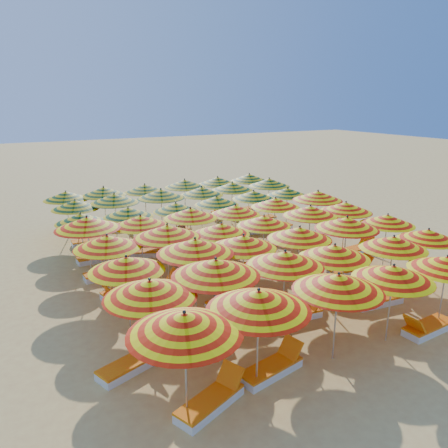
{
  "coord_description": "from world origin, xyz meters",
  "views": [
    {
      "loc": [
        -8.08,
        -14.49,
        6.49
      ],
      "look_at": [
        0.0,
        0.5,
        1.6
      ],
      "focal_mm": 35.0,
      "sensor_mm": 36.0,
      "label": 1
    }
  ],
  "objects_px": {
    "umbrella_25": "(141,221)",
    "lounger_8": "(232,300)",
    "umbrella_32": "(176,207)",
    "lounger_1": "(272,368)",
    "umbrella_1": "(258,300)",
    "lounger_15": "(99,257)",
    "lounger_5": "(201,344)",
    "lounger_7": "(378,300)",
    "umbrella_26": "(190,213)",
    "lounger_13": "(356,250)",
    "umbrella_38": "(161,194)",
    "beachgoer_b": "(184,251)",
    "umbrella_46": "(218,181)",
    "lounger_22": "(117,226)",
    "lounger_16": "(144,252)",
    "lounger_19": "(92,241)",
    "lounger_17": "(262,229)",
    "umbrella_33": "(217,201)",
    "umbrella_40": "(232,186)",
    "lounger_12": "(252,266)",
    "umbrella_22": "(310,211)",
    "umbrella_34": "(254,195)",
    "umbrella_43": "(104,191)",
    "umbrella_3": "(393,273)",
    "umbrella_17": "(387,220)",
    "umbrella_21": "(264,221)",
    "lounger_6": "(295,314)",
    "beachgoer_a": "(181,235)",
    "umbrella_6": "(150,289)",
    "umbrella_18": "(107,242)",
    "umbrella_23": "(346,207)",
    "umbrella_42": "(66,196)",
    "umbrella_45": "(185,184)",
    "lounger_21": "(260,219)",
    "umbrella_36": "(75,205)",
    "umbrella_24": "(87,223)",
    "umbrella_30": "(81,218)",
    "umbrella_8": "(285,259)",
    "lounger_23": "(225,212)",
    "umbrella_20": "(221,229)",
    "umbrella_7": "(216,268)",
    "umbrella_16": "(347,223)",
    "lounger_4": "(132,364)",
    "umbrella_11": "(428,235)",
    "umbrella_35": "(287,192)",
    "umbrella_37": "(114,198)",
    "umbrella_2": "(338,283)",
    "umbrella_41": "(269,182)",
    "lounger_11": "(155,287)",
    "umbrella_44": "(145,188)",
    "umbrella_4": "(447,263)",
    "umbrella_14": "(243,242)",
    "umbrella_15": "(300,233)",
    "umbrella_39": "(202,191)"
  },
  "relations": [
    {
      "from": "umbrella_45",
      "to": "umbrella_18",
      "type": "bearing_deg",
      "value": -127.59
    },
    {
      "from": "umbrella_24",
      "to": "umbrella_30",
      "type": "height_order",
      "value": "umbrella_24"
    },
    {
      "from": "umbrella_25",
      "to": "lounger_8",
      "type": "height_order",
      "value": "umbrella_25"
    },
    {
      "from": "umbrella_34",
      "to": "umbrella_42",
      "type": "height_order",
      "value": "umbrella_42"
    },
    {
      "from": "umbrella_17",
      "to": "umbrella_8",
      "type": "bearing_deg",
      "value": -163.01
    },
    {
      "from": "lounger_6",
      "to": "beachgoer_a",
      "type": "distance_m",
      "value": 7.39
    },
    {
      "from": "beachgoer_a",
      "to": "umbrella_25",
      "type": "bearing_deg",
      "value": 33.31
    },
    {
      "from": "umbrella_3",
      "to": "umbrella_34",
      "type": "bearing_deg",
      "value": 78.51
    },
    {
      "from": "umbrella_35",
      "to": "lounger_12",
      "type": "distance_m",
      "value": 6.26
    },
    {
      "from": "umbrella_11",
      "to": "lounger_23",
      "type": "xyz_separation_m",
      "value": [
        -1.5,
        12.2,
        -1.75
      ]
    },
    {
      "from": "umbrella_7",
      "to": "beachgoer_a",
      "type": "relative_size",
      "value": 2.07
    },
    {
      "from": "umbrella_14",
      "to": "umbrella_16",
      "type": "bearing_deg",
      "value": -3.73
    },
    {
      "from": "umbrella_32",
      "to": "umbrella_36",
      "type": "distance_m",
      "value": 4.5
    },
    {
      "from": "lounger_23",
      "to": "umbrella_20",
      "type": "bearing_deg",
      "value": 53.67
    },
    {
      "from": "umbrella_1",
      "to": "lounger_21",
      "type": "xyz_separation_m",
      "value": [
        7.86,
        12.02,
        -2.05
      ]
    },
    {
      "from": "umbrella_17",
      "to": "umbrella_21",
      "type": "bearing_deg",
      "value": 152.39
    },
    {
      "from": "lounger_5",
      "to": "lounger_7",
      "type": "bearing_deg",
      "value": 1.58
    },
    {
      "from": "umbrella_25",
      "to": "umbrella_41",
      "type": "height_order",
      "value": "umbrella_41"
    },
    {
      "from": "umbrella_38",
      "to": "beachgoer_b",
      "type": "bearing_deg",
      "value": -99.48
    },
    {
      "from": "umbrella_15",
      "to": "umbrella_17",
      "type": "relative_size",
      "value": 1.04
    },
    {
      "from": "umbrella_22",
      "to": "umbrella_45",
      "type": "height_order",
      "value": "umbrella_22"
    },
    {
      "from": "umbrella_16",
      "to": "umbrella_20",
      "type": "bearing_deg",
      "value": 151.03
    },
    {
      "from": "umbrella_18",
      "to": "umbrella_23",
      "type": "xyz_separation_m",
      "value": [
        10.01,
        -0.2,
        0.03
      ]
    },
    {
      "from": "lounger_15",
      "to": "umbrella_34",
      "type": "bearing_deg",
      "value": -1.55
    },
    {
      "from": "umbrella_1",
      "to": "lounger_15",
      "type": "bearing_deg",
      "value": 97.45
    },
    {
      "from": "lounger_16",
      "to": "lounger_19",
      "type": "relative_size",
      "value": 1.05
    },
    {
      "from": "lounger_21",
      "to": "beachgoer_a",
      "type": "relative_size",
      "value": 1.16
    },
    {
      "from": "umbrella_46",
      "to": "umbrella_43",
      "type": "bearing_deg",
      "value": -179.27
    },
    {
      "from": "umbrella_2",
      "to": "umbrella_22",
      "type": "xyz_separation_m",
      "value": [
        4.07,
        6.08,
        -0.03
      ]
    },
    {
      "from": "umbrella_21",
      "to": "umbrella_37",
      "type": "height_order",
      "value": "umbrella_37"
    },
    {
      "from": "umbrella_46",
      "to": "lounger_22",
      "type": "bearing_deg",
      "value": 179.28
    },
    {
      "from": "umbrella_17",
      "to": "lounger_11",
      "type": "relative_size",
      "value": 1.43
    },
    {
      "from": "umbrella_25",
      "to": "umbrella_38",
      "type": "height_order",
      "value": "umbrella_38"
    },
    {
      "from": "umbrella_22",
      "to": "beachgoer_b",
      "type": "bearing_deg",
      "value": 162.31
    },
    {
      "from": "umbrella_39",
      "to": "lounger_11",
      "type": "bearing_deg",
      "value": -128.22
    },
    {
      "from": "umbrella_3",
      "to": "umbrella_45",
      "type": "xyz_separation_m",
      "value": [
        0.08,
        14.15,
        0.06
      ]
    },
    {
      "from": "umbrella_33",
      "to": "umbrella_40",
      "type": "distance_m",
      "value": 2.93
    },
    {
      "from": "umbrella_7",
      "to": "lounger_4",
      "type": "relative_size",
      "value": 1.71
    },
    {
      "from": "umbrella_32",
      "to": "lounger_7",
      "type": "height_order",
      "value": "umbrella_32"
    },
    {
      "from": "umbrella_26",
      "to": "lounger_13",
      "type": "bearing_deg",
      "value": -20.94
    },
    {
      "from": "lounger_15",
      "to": "lounger_16",
      "type": "distance_m",
      "value": 1.85
    },
    {
      "from": "lounger_8",
      "to": "lounger_17",
      "type": "xyz_separation_m",
      "value": [
        5.29,
        6.31,
        0.0
      ]
    },
    {
      "from": "umbrella_32",
      "to": "lounger_1",
      "type": "height_order",
      "value": "umbrella_32"
    },
    {
      "from": "umbrella_44",
      "to": "lounger_15",
      "type": "distance_m",
      "value": 5.73
    },
    {
      "from": "beachgoer_b",
      "to": "lounger_12",
      "type": "bearing_deg",
      "value": 13.29
    },
    {
      "from": "lounger_16",
      "to": "beachgoer_a",
      "type": "height_order",
      "value": "beachgoer_a"
    },
    {
      "from": "umbrella_14",
      "to": "umbrella_30",
      "type": "bearing_deg",
      "value": 123.64
    },
    {
      "from": "umbrella_4",
      "to": "umbrella_41",
      "type": "xyz_separation_m",
      "value": [
        2.2,
        12.28,
        0.13
      ]
    },
    {
      "from": "umbrella_3",
      "to": "lounger_1",
      "type": "bearing_deg",
      "value": 176.19
    },
    {
      "from": "umbrella_6",
      "to": "umbrella_43",
      "type": "bearing_deg",
      "value": 81.51
    }
  ]
}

